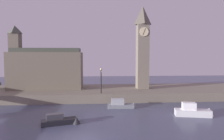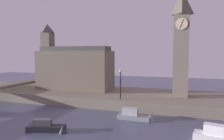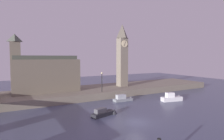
{
  "view_description": "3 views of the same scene",
  "coord_description": "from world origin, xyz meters",
  "px_view_note": "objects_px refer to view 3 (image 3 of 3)",
  "views": [
    {
      "loc": [
        1.67,
        -17.28,
        7.44
      ],
      "look_at": [
        4.16,
        15.57,
        5.32
      ],
      "focal_mm": 31.64,
      "sensor_mm": 36.0,
      "label": 1
    },
    {
      "loc": [
        10.42,
        -13.58,
        7.87
      ],
      "look_at": [
        0.83,
        15.79,
        5.53
      ],
      "focal_mm": 34.36,
      "sensor_mm": 36.0,
      "label": 2
    },
    {
      "loc": [
        -14.75,
        -20.02,
        8.79
      ],
      "look_at": [
        4.52,
        14.65,
        6.09
      ],
      "focal_mm": 29.83,
      "sensor_mm": 36.0,
      "label": 3
    }
  ],
  "objects_px": {
    "clock_tower": "(122,54)",
    "parliament_hall": "(44,74)",
    "streetlamp": "(102,80)",
    "boat_ferry_white": "(173,98)",
    "boat_barge_dark": "(105,113)",
    "boat_cruiser_grey": "(124,99)"
  },
  "relations": [
    {
      "from": "boat_ferry_white",
      "to": "boat_cruiser_grey",
      "type": "height_order",
      "value": "boat_ferry_white"
    },
    {
      "from": "boat_barge_dark",
      "to": "streetlamp",
      "type": "bearing_deg",
      "value": 66.6
    },
    {
      "from": "parliament_hall",
      "to": "streetlamp",
      "type": "distance_m",
      "value": 12.28
    },
    {
      "from": "clock_tower",
      "to": "streetlamp",
      "type": "xyz_separation_m",
      "value": [
        -7.96,
        -4.63,
        -5.46
      ]
    },
    {
      "from": "clock_tower",
      "to": "parliament_hall",
      "type": "relative_size",
      "value": 1.16
    },
    {
      "from": "boat_barge_dark",
      "to": "parliament_hall",
      "type": "bearing_deg",
      "value": 110.39
    },
    {
      "from": "clock_tower",
      "to": "parliament_hall",
      "type": "height_order",
      "value": "clock_tower"
    },
    {
      "from": "boat_ferry_white",
      "to": "parliament_hall",
      "type": "bearing_deg",
      "value": 146.84
    },
    {
      "from": "streetlamp",
      "to": "boat_barge_dark",
      "type": "distance_m",
      "value": 11.98
    },
    {
      "from": "streetlamp",
      "to": "boat_barge_dark",
      "type": "relative_size",
      "value": 0.9
    },
    {
      "from": "streetlamp",
      "to": "boat_ferry_white",
      "type": "xyz_separation_m",
      "value": [
        11.76,
        -8.65,
        -3.49
      ]
    },
    {
      "from": "parliament_hall",
      "to": "boat_barge_dark",
      "type": "bearing_deg",
      "value": -69.61
    },
    {
      "from": "parliament_hall",
      "to": "boat_cruiser_grey",
      "type": "height_order",
      "value": "parliament_hall"
    },
    {
      "from": "boat_barge_dark",
      "to": "boat_ferry_white",
      "type": "bearing_deg",
      "value": 6.36
    },
    {
      "from": "boat_barge_dark",
      "to": "clock_tower",
      "type": "bearing_deg",
      "value": 50.4
    },
    {
      "from": "boat_cruiser_grey",
      "to": "streetlamp",
      "type": "bearing_deg",
      "value": 129.7
    },
    {
      "from": "clock_tower",
      "to": "streetlamp",
      "type": "relative_size",
      "value": 3.73
    },
    {
      "from": "boat_cruiser_grey",
      "to": "boat_barge_dark",
      "type": "bearing_deg",
      "value": -139.46
    },
    {
      "from": "parliament_hall",
      "to": "streetlamp",
      "type": "bearing_deg",
      "value": -29.36
    },
    {
      "from": "clock_tower",
      "to": "boat_ferry_white",
      "type": "relative_size",
      "value": 3.03
    },
    {
      "from": "clock_tower",
      "to": "boat_cruiser_grey",
      "type": "height_order",
      "value": "clock_tower"
    },
    {
      "from": "boat_ferry_white",
      "to": "boat_barge_dark",
      "type": "relative_size",
      "value": 1.11
    }
  ]
}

